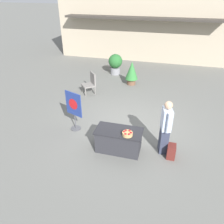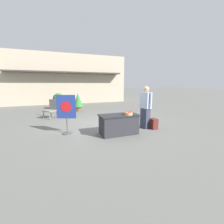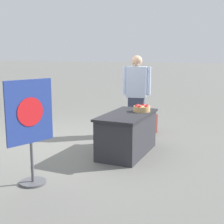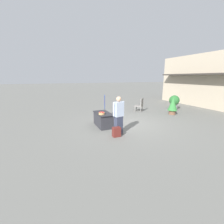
{
  "view_description": "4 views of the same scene",
  "coord_description": "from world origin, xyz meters",
  "px_view_note": "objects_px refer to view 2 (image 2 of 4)",
  "views": [
    {
      "loc": [
        1.21,
        -6.58,
        4.44
      ],
      "look_at": [
        -0.35,
        -0.89,
        1.05
      ],
      "focal_mm": 35.0,
      "sensor_mm": 36.0,
      "label": 1
    },
    {
      "loc": [
        -2.17,
        -6.19,
        1.81
      ],
      "look_at": [
        -0.23,
        -1.25,
        0.81
      ],
      "focal_mm": 24.0,
      "sensor_mm": 36.0,
      "label": 2
    },
    {
      "loc": [
        -5.04,
        -3.26,
        1.75
      ],
      "look_at": [
        0.3,
        -0.94,
        0.67
      ],
      "focal_mm": 50.0,
      "sensor_mm": 36.0,
      "label": 3
    },
    {
      "loc": [
        7.24,
        -3.79,
        2.55
      ],
      "look_at": [
        -0.04,
        -0.84,
        0.72
      ],
      "focal_mm": 24.0,
      "sensor_mm": 36.0,
      "label": 4
    }
  ],
  "objects_px": {
    "backpack": "(153,124)",
    "potted_plant_far_right": "(59,100)",
    "person_visitor": "(146,107)",
    "patio_chair": "(52,108)",
    "apple_basket": "(128,113)",
    "potted_plant_near_right": "(78,101)",
    "poster_board": "(66,112)",
    "display_table": "(119,124)"
  },
  "relations": [
    {
      "from": "person_visitor",
      "to": "backpack",
      "type": "relative_size",
      "value": 4.11
    },
    {
      "from": "display_table",
      "to": "patio_chair",
      "type": "relative_size",
      "value": 1.42
    },
    {
      "from": "poster_board",
      "to": "potted_plant_near_right",
      "type": "distance_m",
      "value": 4.74
    },
    {
      "from": "potted_plant_near_right",
      "to": "poster_board",
      "type": "bearing_deg",
      "value": -103.79
    },
    {
      "from": "potted_plant_far_right",
      "to": "potted_plant_near_right",
      "type": "bearing_deg",
      "value": -47.14
    },
    {
      "from": "poster_board",
      "to": "backpack",
      "type": "bearing_deg",
      "value": 99.7
    },
    {
      "from": "patio_chair",
      "to": "potted_plant_far_right",
      "type": "distance_m",
      "value": 2.91
    },
    {
      "from": "apple_basket",
      "to": "backpack",
      "type": "relative_size",
      "value": 0.72
    },
    {
      "from": "backpack",
      "to": "potted_plant_far_right",
      "type": "relative_size",
      "value": 0.37
    },
    {
      "from": "person_visitor",
      "to": "patio_chair",
      "type": "distance_m",
      "value": 5.0
    },
    {
      "from": "poster_board",
      "to": "potted_plant_far_right",
      "type": "relative_size",
      "value": 1.24
    },
    {
      "from": "display_table",
      "to": "person_visitor",
      "type": "bearing_deg",
      "value": 12.48
    },
    {
      "from": "backpack",
      "to": "poster_board",
      "type": "distance_m",
      "value": 3.46
    },
    {
      "from": "backpack",
      "to": "potted_plant_near_right",
      "type": "relative_size",
      "value": 0.35
    },
    {
      "from": "person_visitor",
      "to": "backpack",
      "type": "distance_m",
      "value": 0.75
    },
    {
      "from": "backpack",
      "to": "potted_plant_near_right",
      "type": "bearing_deg",
      "value": 112.91
    },
    {
      "from": "display_table",
      "to": "poster_board",
      "type": "bearing_deg",
      "value": 157.83
    },
    {
      "from": "potted_plant_near_right",
      "to": "display_table",
      "type": "bearing_deg",
      "value": -83.27
    },
    {
      "from": "backpack",
      "to": "patio_chair",
      "type": "bearing_deg",
      "value": 136.64
    },
    {
      "from": "person_visitor",
      "to": "poster_board",
      "type": "distance_m",
      "value": 3.11
    },
    {
      "from": "backpack",
      "to": "poster_board",
      "type": "xyz_separation_m",
      "value": [
        -3.34,
        0.64,
        0.6
      ]
    },
    {
      "from": "patio_chair",
      "to": "backpack",
      "type": "bearing_deg",
      "value": 95.76
    },
    {
      "from": "apple_basket",
      "to": "potted_plant_near_right",
      "type": "distance_m",
      "value": 5.56
    },
    {
      "from": "person_visitor",
      "to": "potted_plant_far_right",
      "type": "relative_size",
      "value": 1.5
    },
    {
      "from": "backpack",
      "to": "poster_board",
      "type": "bearing_deg",
      "value": 169.2
    },
    {
      "from": "apple_basket",
      "to": "potted_plant_near_right",
      "type": "relative_size",
      "value": 0.25
    },
    {
      "from": "poster_board",
      "to": "display_table",
      "type": "bearing_deg",
      "value": 88.32
    },
    {
      "from": "patio_chair",
      "to": "potted_plant_far_right",
      "type": "bearing_deg",
      "value": -140.12
    },
    {
      "from": "backpack",
      "to": "potted_plant_far_right",
      "type": "distance_m",
      "value": 7.37
    },
    {
      "from": "display_table",
      "to": "potted_plant_far_right",
      "type": "height_order",
      "value": "potted_plant_far_right"
    },
    {
      "from": "potted_plant_near_right",
      "to": "potted_plant_far_right",
      "type": "relative_size",
      "value": 1.05
    },
    {
      "from": "poster_board",
      "to": "patio_chair",
      "type": "relative_size",
      "value": 1.44
    },
    {
      "from": "poster_board",
      "to": "patio_chair",
      "type": "xyz_separation_m",
      "value": [
        -0.53,
        3.02,
        -0.28
      ]
    },
    {
      "from": "display_table",
      "to": "poster_board",
      "type": "distance_m",
      "value": 1.95
    },
    {
      "from": "person_visitor",
      "to": "display_table",
      "type": "bearing_deg",
      "value": 0.0
    },
    {
      "from": "display_table",
      "to": "potted_plant_near_right",
      "type": "bearing_deg",
      "value": 96.73
    },
    {
      "from": "apple_basket",
      "to": "display_table",
      "type": "bearing_deg",
      "value": 150.16
    },
    {
      "from": "display_table",
      "to": "backpack",
      "type": "bearing_deg",
      "value": 2.83
    },
    {
      "from": "patio_chair",
      "to": "potted_plant_near_right",
      "type": "height_order",
      "value": "potted_plant_near_right"
    },
    {
      "from": "apple_basket",
      "to": "potted_plant_far_right",
      "type": "height_order",
      "value": "potted_plant_far_right"
    },
    {
      "from": "potted_plant_near_right",
      "to": "apple_basket",
      "type": "bearing_deg",
      "value": -80.46
    },
    {
      "from": "display_table",
      "to": "apple_basket",
      "type": "relative_size",
      "value": 4.65
    }
  ]
}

